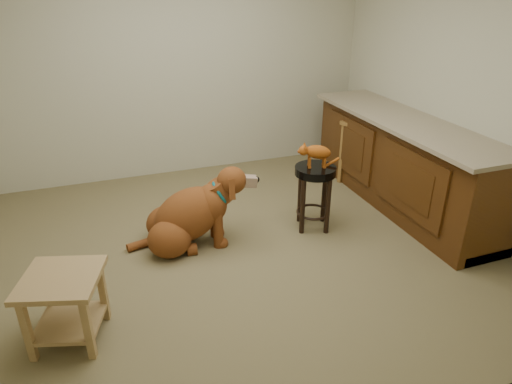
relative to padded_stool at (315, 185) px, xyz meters
name	(u,v)px	position (x,y,z in m)	size (l,w,h in m)	color
floor	(234,249)	(-0.85, -0.14, -0.45)	(4.50, 4.00, 0.01)	brown
room_shell	(229,59)	(-0.85, -0.14, 1.23)	(4.54, 4.04, 2.62)	#BAB696
cabinet_run	(402,165)	(1.10, 0.16, -0.01)	(0.70, 2.56, 0.94)	#502C0E
padded_stool	(315,185)	(0.00, 0.00, 0.00)	(0.41, 0.41, 0.63)	black
wood_stool	(362,151)	(1.00, 0.77, -0.06)	(0.53, 0.53, 0.75)	brown
side_table	(65,298)	(-2.21, -0.83, -0.12)	(0.60, 0.60, 0.50)	#9B7947
golden_retriever	(189,216)	(-1.19, 0.08, -0.16)	(1.22, 0.63, 0.77)	#653113
tabby_kitten	(315,153)	(-0.01, 0.00, 0.32)	(0.41, 0.20, 0.26)	#93410E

